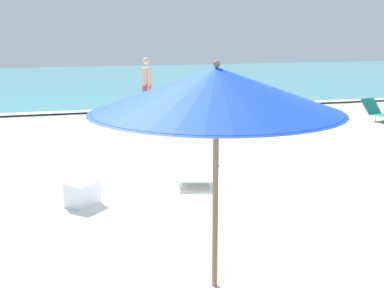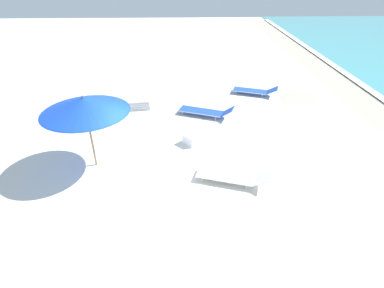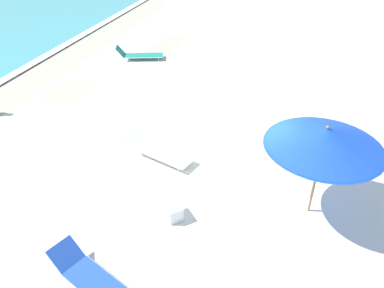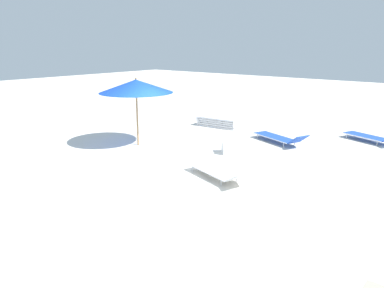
{
  "view_description": "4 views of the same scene",
  "coord_description": "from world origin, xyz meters",
  "px_view_note": "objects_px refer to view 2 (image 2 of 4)",
  "views": [
    {
      "loc": [
        -2.69,
        -7.02,
        2.68
      ],
      "look_at": [
        -0.27,
        1.66,
        0.7
      ],
      "focal_mm": 50.0,
      "sensor_mm": 36.0,
      "label": 1
    },
    {
      "loc": [
        6.85,
        0.73,
        5.56
      ],
      "look_at": [
        -0.44,
        0.98,
        1.09
      ],
      "focal_mm": 28.0,
      "sensor_mm": 36.0,
      "label": 2
    },
    {
      "loc": [
        -8.15,
        -1.31,
        6.31
      ],
      "look_at": [
        -0.53,
        1.02,
        0.98
      ],
      "focal_mm": 35.0,
      "sensor_mm": 36.0,
      "label": 3
    },
    {
      "loc": [
        7.63,
        7.55,
        3.47
      ],
      "look_at": [
        -0.45,
        0.91,
        0.66
      ],
      "focal_mm": 35.0,
      "sensor_mm": 36.0,
      "label": 4
    }
  ],
  "objects_px": {
    "beach_umbrella": "(85,105)",
    "sun_lounger_beside_umbrella": "(206,111)",
    "lounger_stack": "(129,104)",
    "sun_lounger_near_water_right": "(233,176)",
    "sun_lounger_under_umbrella": "(255,91)",
    "cooler_box": "(190,140)"
  },
  "relations": [
    {
      "from": "beach_umbrella",
      "to": "sun_lounger_beside_umbrella",
      "type": "bearing_deg",
      "value": 132.22
    },
    {
      "from": "lounger_stack",
      "to": "sun_lounger_near_water_right",
      "type": "bearing_deg",
      "value": 30.07
    },
    {
      "from": "sun_lounger_beside_umbrella",
      "to": "sun_lounger_under_umbrella",
      "type": "bearing_deg",
      "value": 153.11
    },
    {
      "from": "sun_lounger_under_umbrella",
      "to": "cooler_box",
      "type": "distance_m",
      "value": 5.57
    },
    {
      "from": "lounger_stack",
      "to": "sun_lounger_beside_umbrella",
      "type": "height_order",
      "value": "sun_lounger_beside_umbrella"
    },
    {
      "from": "sun_lounger_under_umbrella",
      "to": "sun_lounger_near_water_right",
      "type": "bearing_deg",
      "value": 2.67
    },
    {
      "from": "sun_lounger_beside_umbrella",
      "to": "lounger_stack",
      "type": "bearing_deg",
      "value": -82.55
    },
    {
      "from": "beach_umbrella",
      "to": "lounger_stack",
      "type": "bearing_deg",
      "value": 174.08
    },
    {
      "from": "beach_umbrella",
      "to": "sun_lounger_under_umbrella",
      "type": "xyz_separation_m",
      "value": [
        -5.67,
        6.29,
        -1.87
      ]
    },
    {
      "from": "sun_lounger_beside_umbrella",
      "to": "cooler_box",
      "type": "relative_size",
      "value": 3.9
    },
    {
      "from": "beach_umbrella",
      "to": "sun_lounger_beside_umbrella",
      "type": "distance_m",
      "value": 5.41
    },
    {
      "from": "beach_umbrella",
      "to": "sun_lounger_near_water_right",
      "type": "relative_size",
      "value": 1.14
    },
    {
      "from": "lounger_stack",
      "to": "cooler_box",
      "type": "height_order",
      "value": "lounger_stack"
    },
    {
      "from": "beach_umbrella",
      "to": "sun_lounger_near_water_right",
      "type": "distance_m",
      "value": 4.73
    },
    {
      "from": "sun_lounger_under_umbrella",
      "to": "cooler_box",
      "type": "bearing_deg",
      "value": -15.9
    },
    {
      "from": "lounger_stack",
      "to": "sun_lounger_under_umbrella",
      "type": "height_order",
      "value": "sun_lounger_under_umbrella"
    },
    {
      "from": "cooler_box",
      "to": "lounger_stack",
      "type": "bearing_deg",
      "value": 176.11
    },
    {
      "from": "lounger_stack",
      "to": "beach_umbrella",
      "type": "bearing_deg",
      "value": -11.69
    },
    {
      "from": "lounger_stack",
      "to": "sun_lounger_beside_umbrella",
      "type": "relative_size",
      "value": 0.82
    },
    {
      "from": "cooler_box",
      "to": "sun_lounger_beside_umbrella",
      "type": "bearing_deg",
      "value": 118.38
    },
    {
      "from": "sun_lounger_under_umbrella",
      "to": "sun_lounger_near_water_right",
      "type": "relative_size",
      "value": 0.98
    },
    {
      "from": "sun_lounger_near_water_right",
      "to": "lounger_stack",
      "type": "bearing_deg",
      "value": -126.93
    }
  ]
}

